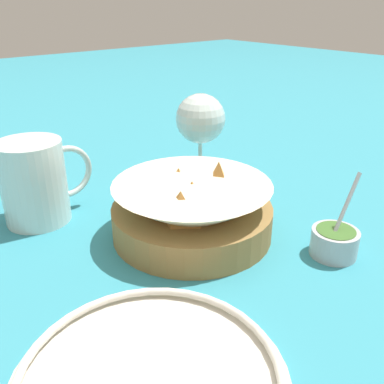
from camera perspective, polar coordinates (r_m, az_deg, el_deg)
ground_plane at (r=0.58m, az=2.26°, el=-5.92°), size 4.00×4.00×0.00m
food_basket at (r=0.57m, az=-0.13°, el=-2.49°), size 0.21×0.21×0.09m
sauce_cup at (r=0.56m, az=18.47°, el=-6.20°), size 0.07×0.06×0.10m
wine_glass at (r=0.75m, az=1.14°, el=9.38°), size 0.09×0.09×0.14m
beer_mug at (r=0.64m, az=-20.14°, el=0.91°), size 0.13×0.09×0.12m
side_plate at (r=0.39m, az=-5.60°, el=-23.31°), size 0.24×0.24×0.01m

